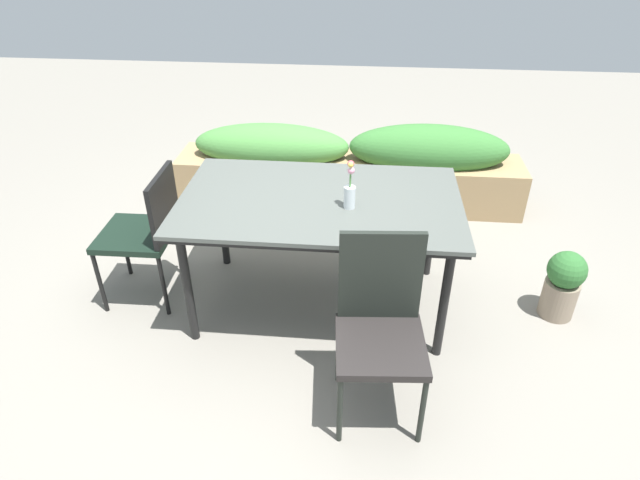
% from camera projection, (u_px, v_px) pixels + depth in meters
% --- Properties ---
extents(ground_plane, '(12.00, 12.00, 0.00)m').
position_uv_depth(ground_plane, '(308.00, 301.00, 3.58)').
color(ground_plane, gray).
extents(dining_table, '(1.66, 1.00, 0.78)m').
position_uv_depth(dining_table, '(320.00, 207.00, 3.18)').
color(dining_table, '#4C514C').
rests_on(dining_table, ground).
extents(chair_end_left, '(0.46, 0.46, 0.89)m').
position_uv_depth(chair_end_left, '(147.00, 228.00, 3.37)').
color(chair_end_left, black).
rests_on(chair_end_left, ground).
extents(chair_near_right, '(0.46, 0.46, 0.97)m').
position_uv_depth(chair_near_right, '(380.00, 320.00, 2.61)').
color(chair_near_right, black).
rests_on(chair_near_right, ground).
extents(flower_vase, '(0.07, 0.07, 0.28)m').
position_uv_depth(flower_vase, '(350.00, 190.00, 3.00)').
color(flower_vase, silver).
rests_on(flower_vase, dining_table).
extents(planter_box, '(2.92, 0.49, 0.73)m').
position_uv_depth(planter_box, '(350.00, 167.00, 4.57)').
color(planter_box, '#9E7F56').
rests_on(planter_box, ground).
extents(potted_plant, '(0.24, 0.24, 0.46)m').
position_uv_depth(potted_plant, '(563.00, 283.00, 3.34)').
color(potted_plant, gray).
rests_on(potted_plant, ground).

